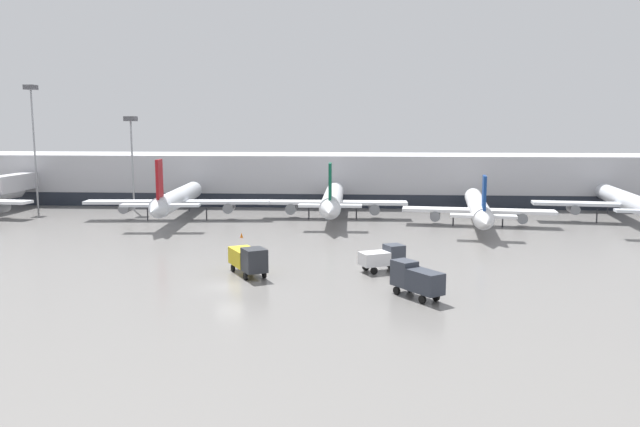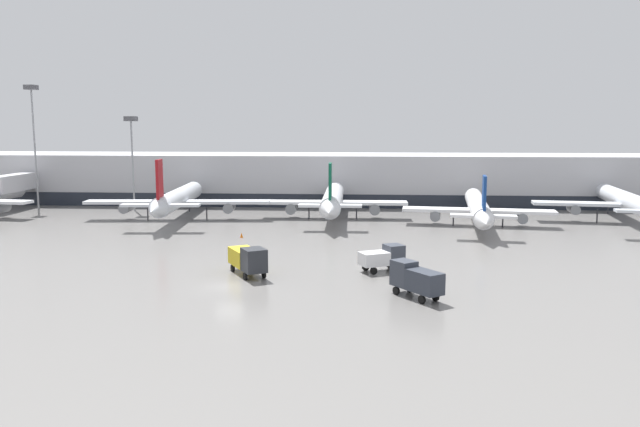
{
  "view_description": "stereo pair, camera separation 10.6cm",
  "coord_description": "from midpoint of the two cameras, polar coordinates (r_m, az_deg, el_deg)",
  "views": [
    {
      "loc": [
        11.88,
        -53.71,
        14.28
      ],
      "look_at": [
        6.32,
        25.81,
        3.0
      ],
      "focal_mm": 35.0,
      "sensor_mm": 36.0,
      "label": 1
    },
    {
      "loc": [
        11.98,
        -53.7,
        14.28
      ],
      "look_at": [
        6.32,
        25.81,
        3.0
      ],
      "focal_mm": 35.0,
      "sensor_mm": 36.0,
      "label": 2
    }
  ],
  "objects": [
    {
      "name": "parked_jet_4",
      "position": [
        97.07,
        -12.88,
        1.31
      ],
      "size": [
        28.11,
        31.53,
        9.77
      ],
      "rotation": [
        0.0,
        0.0,
        1.65
      ],
      "color": "silver",
      "rests_on": "ground_plane"
    },
    {
      "name": "traffic_cone_0",
      "position": [
        80.72,
        -7.15,
        -1.98
      ],
      "size": [
        0.39,
        0.39,
        0.61
      ],
      "color": "orange",
      "rests_on": "ground_plane"
    },
    {
      "name": "apron_light_mast_1",
      "position": [
        117.86,
        -24.77,
        8.32
      ],
      "size": [
        1.8,
        1.8,
        21.07
      ],
      "color": "gray",
      "rests_on": "ground_plane"
    },
    {
      "name": "terminal_building",
      "position": [
        116.68,
        -1.9,
        3.24
      ],
      "size": [
        160.0,
        27.55,
        9.0
      ],
      "color": "#B2B2B7",
      "rests_on": "ground_plane"
    },
    {
      "name": "service_truck_2",
      "position": [
        61.89,
        5.84,
        -3.97
      ],
      "size": [
        4.76,
        3.64,
        2.58
      ],
      "rotation": [
        0.0,
        0.0,
        0.47
      ],
      "color": "silver",
      "rests_on": "ground_plane"
    },
    {
      "name": "parked_jet_1",
      "position": [
        91.79,
        14.29,
        0.53
      ],
      "size": [
        21.61,
        32.73,
        8.1
      ],
      "rotation": [
        0.0,
        0.0,
        1.45
      ],
      "color": "white",
      "rests_on": "ground_plane"
    },
    {
      "name": "ground_plane",
      "position": [
        56.84,
        -8.23,
        -6.58
      ],
      "size": [
        320.0,
        320.0,
        0.0
      ],
      "primitive_type": "plane",
      "color": "slate"
    },
    {
      "name": "parked_jet_3",
      "position": [
        95.92,
        1.21,
        1.31
      ],
      "size": [
        22.88,
        32.62,
        9.24
      ],
      "rotation": [
        0.0,
        0.0,
        1.59
      ],
      "color": "silver",
      "rests_on": "ground_plane"
    },
    {
      "name": "service_truck_1",
      "position": [
        60.35,
        -6.55,
        -4.12
      ],
      "size": [
        4.72,
        6.2,
        2.89
      ],
      "rotation": [
        0.0,
        0.0,
        5.23
      ],
      "color": "gold",
      "rests_on": "ground_plane"
    },
    {
      "name": "apron_light_mast_2",
      "position": [
        108.97,
        -16.83,
        6.87
      ],
      "size": [
        1.8,
        1.8,
        15.78
      ],
      "color": "gray",
      "rests_on": "ground_plane"
    },
    {
      "name": "service_truck_0",
      "position": [
        52.79,
        8.79,
        -5.9
      ],
      "size": [
        4.38,
        5.09,
        2.9
      ],
      "rotation": [
        0.0,
        0.0,
        2.21
      ],
      "color": "#2D333D",
      "rests_on": "ground_plane"
    },
    {
      "name": "parked_jet_2",
      "position": [
        101.66,
        26.38,
        0.98
      ],
      "size": [
        26.87,
        37.14,
        10.2
      ],
      "rotation": [
        0.0,
        0.0,
        1.45
      ],
      "color": "silver",
      "rests_on": "ground_plane"
    }
  ]
}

